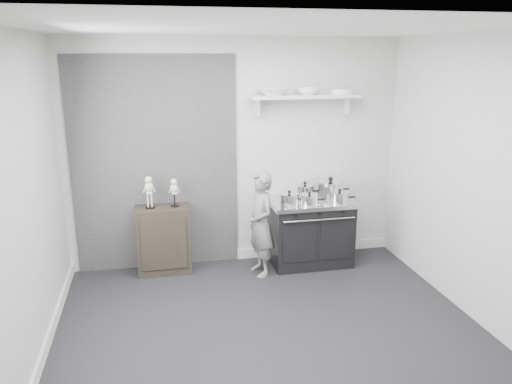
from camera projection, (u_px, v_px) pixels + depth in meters
ground at (271, 334)px, 4.63m from camera, size 4.00×4.00×0.00m
room_shell at (258, 158)px, 4.30m from camera, size 4.02×3.62×2.71m
wall_shelf at (305, 97)px, 5.82m from camera, size 1.30×0.26×0.24m
stove at (310, 232)px, 6.08m from camera, size 1.01×0.63×0.81m
side_cabinet at (163, 239)px, 5.85m from camera, size 0.61×0.36×0.80m
child at (261, 224)px, 5.72m from camera, size 0.37×0.49×1.23m
pot_front_left at (289, 199)px, 5.80m from camera, size 0.31×0.23×0.17m
pot_back_left at (305, 191)px, 6.08m from camera, size 0.32×0.23×0.20m
pot_back_right at (330, 189)px, 6.07m from camera, size 0.41×0.32×0.26m
pot_front_right at (339, 197)px, 5.86m from camera, size 0.31×0.22×0.17m
pot_front_center at (309, 199)px, 5.79m from camera, size 0.30×0.21×0.16m
skeleton_full at (149, 190)px, 5.66m from camera, size 0.12×0.08×0.43m
skeleton_torso at (174, 191)px, 5.72m from camera, size 0.11×0.07×0.38m
bowl_large at (272, 92)px, 5.72m from camera, size 0.33×0.33×0.08m
bowl_small at (308, 91)px, 5.80m from camera, size 0.25×0.25×0.08m
plate_stack at (342, 91)px, 5.89m from camera, size 0.26×0.26×0.06m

